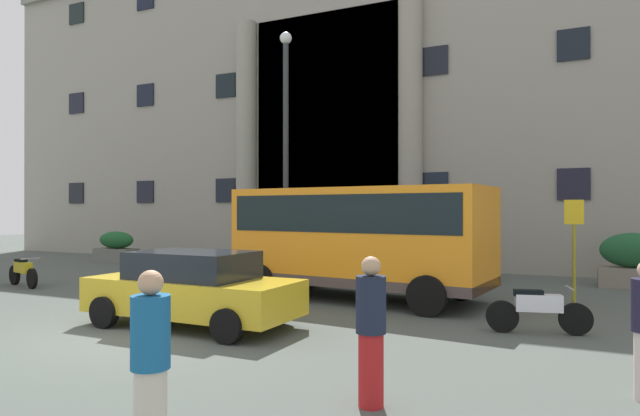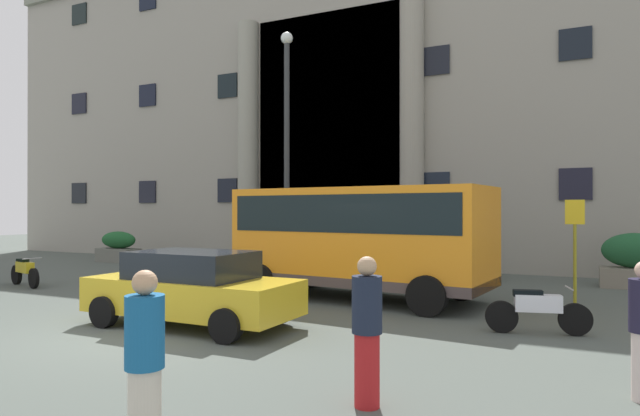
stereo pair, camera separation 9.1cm
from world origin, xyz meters
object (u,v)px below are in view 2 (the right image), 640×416
hedge_planter_far_east (636,262)px  parked_sedan_second (192,288)px  hedge_planter_east (317,257)px  scooter_by_planter (199,286)px  bus_stop_sign (575,240)px  motorcycle_far_end (536,310)px  orange_minibus (360,233)px  lamppost_plaza_centre (287,137)px  hedge_planter_entrance_right (465,257)px  pedestrian_child_trailing (145,365)px  hedge_planter_entrance_left (118,247)px  motorcycle_near_kerb (24,271)px  pedestrian_man_crossing (367,331)px

hedge_planter_far_east → parked_sedan_second: size_ratio=0.44×
hedge_planter_east → scooter_by_planter: hedge_planter_east is taller
bus_stop_sign → parked_sedan_second: bus_stop_sign is taller
hedge_planter_east → hedge_planter_far_east: size_ratio=0.91×
hedge_planter_east → motorcycle_far_end: size_ratio=0.93×
parked_sedan_second → scooter_by_planter: parked_sedan_second is taller
orange_minibus → lamppost_plaza_centre: lamppost_plaza_centre is taller
hedge_planter_entrance_right → pedestrian_child_trailing: 14.68m
hedge_planter_entrance_left → parked_sedan_second: 14.68m
bus_stop_sign → hedge_planter_entrance_right: 5.19m
motorcycle_far_end → hedge_planter_far_east: bearing=59.6°
bus_stop_sign → hedge_planter_entrance_left: 18.69m
pedestrian_child_trailing → hedge_planter_far_east: bearing=43.2°
parked_sedan_second → motorcycle_far_end: bearing=20.0°
orange_minibus → hedge_planter_entrance_right: orange_minibus is taller
hedge_planter_far_east → parked_sedan_second: 12.99m
hedge_planter_entrance_left → bus_stop_sign: bearing=-9.7°
hedge_planter_entrance_right → hedge_planter_east: (-5.45, -0.12, -0.18)m
scooter_by_planter → lamppost_plaza_centre: 6.77m
parked_sedan_second → lamppost_plaza_centre: (-1.90, 7.24, 4.03)m
hedge_planter_entrance_left → motorcycle_near_kerb: size_ratio=1.02×
hedge_planter_entrance_right → hedge_planter_entrance_left: (-15.02, -0.68, -0.08)m
bus_stop_sign → motorcycle_near_kerb: 15.62m
motorcycle_near_kerb → pedestrian_child_trailing: (11.67, -7.15, 0.45)m
bus_stop_sign → motorcycle_near_kerb: bearing=-166.3°
orange_minibus → motorcycle_far_end: bearing=-20.9°
motorcycle_near_kerb → lamppost_plaza_centre: bearing=53.8°
pedestrian_man_crossing → lamppost_plaza_centre: bearing=141.6°
motorcycle_near_kerb → pedestrian_child_trailing: pedestrian_child_trailing is taller
hedge_planter_east → pedestrian_child_trailing: size_ratio=0.98×
hedge_planter_entrance_left → pedestrian_child_trailing: size_ratio=1.09×
hedge_planter_entrance_left → motorcycle_near_kerb: (3.26, -6.85, -0.20)m
hedge_planter_far_east → hedge_planter_entrance_left: 19.99m
orange_minibus → lamppost_plaza_centre: 5.58m
lamppost_plaza_centre → hedge_planter_far_east: bearing=14.1°
orange_minibus → motorcycle_near_kerb: (-10.10, -2.22, -1.26)m
hedge_planter_entrance_left → lamppost_plaza_centre: lamppost_plaza_centre is taller
bus_stop_sign → hedge_planter_entrance_left: bus_stop_sign is taller
motorcycle_near_kerb → pedestrian_child_trailing: bearing=-15.7°
bus_stop_sign → hedge_planter_far_east: (1.58, 3.90, -0.80)m
orange_minibus → motorcycle_far_end: size_ratio=3.63×
lamppost_plaza_centre → pedestrian_man_crossing: bearing=-56.1°
scooter_by_planter → pedestrian_child_trailing: bearing=-43.7°
orange_minibus → motorcycle_far_end: 5.11m
parked_sedan_second → motorcycle_near_kerb: 8.56m
bus_stop_sign → hedge_planter_entrance_left: bearing=170.3°
lamppost_plaza_centre → parked_sedan_second: bearing=-75.3°
hedge_planter_entrance_right → parked_sedan_second: size_ratio=0.41×
hedge_planter_far_east → lamppost_plaza_centre: size_ratio=0.23×
hedge_planter_entrance_right → parked_sedan_second: hedge_planter_entrance_right is taller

